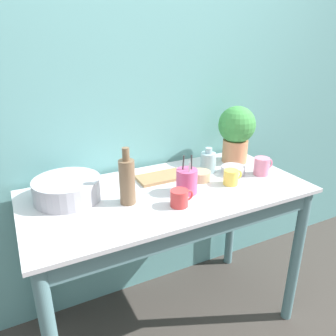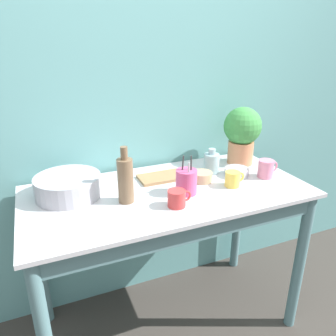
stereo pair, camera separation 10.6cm
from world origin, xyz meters
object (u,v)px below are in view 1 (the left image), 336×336
Objects in this scene: bowl_wash_large at (67,189)px; mug_red at (180,198)px; mug_pink at (262,166)px; utensil_cup at (187,181)px; potted_plant at (236,131)px; bottle_short at (208,162)px; tray_board at (161,177)px; bowl_small_steel at (233,170)px; bottle_tall at (127,181)px; mug_yellow at (231,177)px; bowl_small_tan at (200,176)px.

bowl_wash_large is 2.76× the size of mug_red.
mug_red is 0.94× the size of mug_pink.
bowl_wash_large is at bearing 160.14° from utensil_cup.
bowl_wash_large is 0.54m from mug_red.
potted_plant is 0.28m from bottle_short.
utensil_cup reaches higher than mug_pink.
bottle_short is 0.54× the size of tray_board.
bowl_small_steel is (0.11, -0.09, -0.04)m from bottle_short.
mug_yellow is (0.56, -0.05, -0.07)m from bottle_tall.
utensil_cup is (0.10, 0.11, 0.02)m from mug_red.
bowl_small_tan is at bearing 178.15° from bowl_small_steel.
bottle_tall is 1.90× the size of bottle_short.
bowl_wash_large is 0.79m from bottle_short.
bottle_short is at bearing 40.07° from mug_red.
bottle_short is at bearing -5.98° from tray_board.
bowl_small_tan is (-0.22, 0.01, 0.00)m from bowl_small_steel.
bowl_wash_large reaches higher than tray_board.
mug_yellow is at bearing -130.21° from potted_plant.
potted_plant is 1.74× the size of utensil_cup.
mug_pink is at bearing -35.30° from bottle_short.
bottle_tall is at bearing 146.17° from mug_red.
tray_board is (-0.53, -0.04, -0.19)m from potted_plant.
mug_pink is 0.16m from bowl_small_steel.
tray_board is at bearing 79.59° from mug_red.
bowl_wash_large is at bearing 173.40° from bowl_small_steel.
bottle_tall is 2.45× the size of bowl_small_tan.
utensil_cup is at bearing 175.56° from mug_yellow.
utensil_cup is at bearing -165.58° from bowl_small_steel.
bottle_tall is at bearing -164.10° from bottle_short.
potted_plant is 2.83× the size of mug_pink.
mug_pink is 0.91× the size of bowl_small_steel.
tray_board is at bearing 35.53° from bottle_tall.
mug_pink reaches higher than bowl_small_tan.
mug_yellow is at bearing -172.57° from mug_pink.
utensil_cup is at bearing -152.84° from potted_plant.
utensil_cup reaches higher than bowl_small_steel.
tray_board is (-0.40, 0.12, -0.01)m from bowl_small_steel.
mug_red is 0.50m from bowl_small_steel.
bowl_wash_large is 1.60× the size of utensil_cup.
tray_board is at bearing -176.19° from potted_plant.
bowl_wash_large is 0.91m from bowl_small_steel.
tray_board is at bearing 174.02° from bottle_short.
bowl_wash_large is at bearing 145.74° from mug_red.
mug_pink is at bearing 11.20° from mug_red.
bottle_tall is 2.02× the size of bowl_small_steel.
bowl_small_steel is 0.68× the size of utensil_cup.
mug_yellow is 0.82× the size of bowl_small_steel.
bowl_wash_large is 2.36× the size of bowl_small_steel.
bottle_tall is 0.31m from utensil_cup.
bowl_small_tan is (-0.12, 0.12, -0.01)m from mug_yellow.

